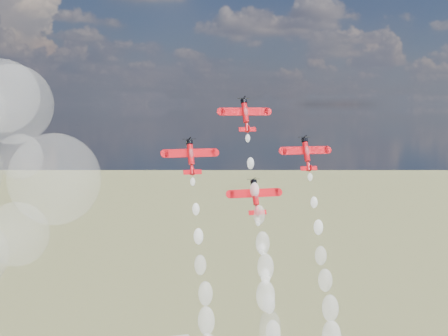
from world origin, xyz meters
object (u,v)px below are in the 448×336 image
at_px(plane_left, 191,156).
at_px(plane_right, 306,153).
at_px(plane_slot, 255,196).
at_px(plane_lead, 245,114).

height_order(plane_left, plane_right, same).
distance_m(plane_right, plane_slot, 16.39).
xyz_separation_m(plane_lead, plane_slot, (0.00, -6.84, -17.52)).
bearing_deg(plane_right, plane_slot, -165.71).
distance_m(plane_left, plane_slot, 16.39).
relative_size(plane_left, plane_right, 1.00).
distance_m(plane_lead, plane_right, 16.39).
height_order(plane_left, plane_slot, plane_left).
bearing_deg(plane_left, plane_right, 0.00).
relative_size(plane_right, plane_slot, 1.00).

